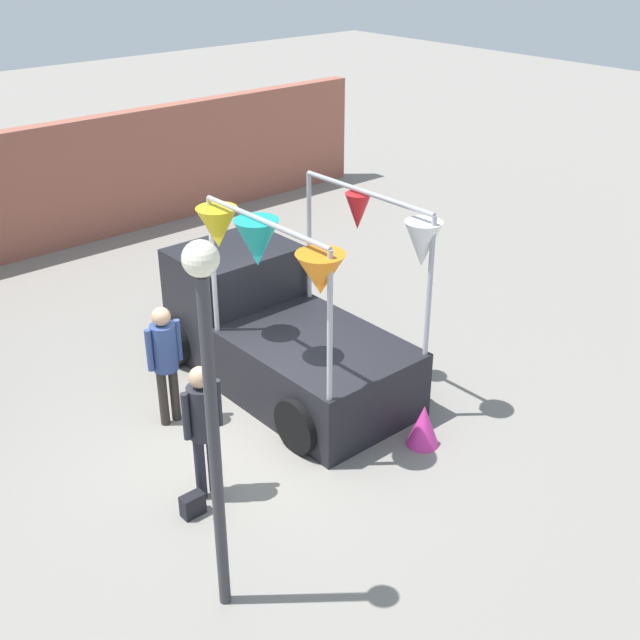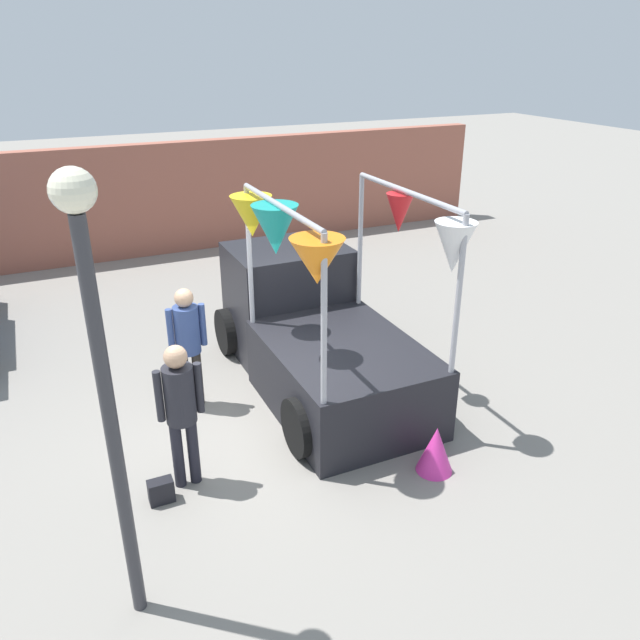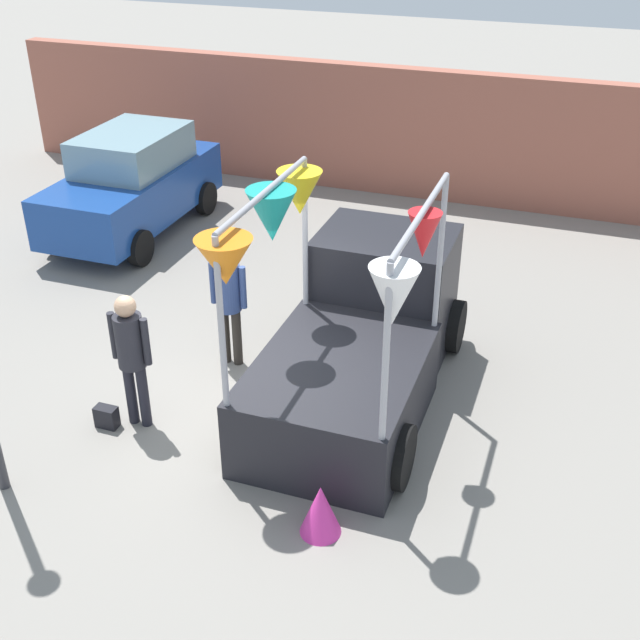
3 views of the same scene
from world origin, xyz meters
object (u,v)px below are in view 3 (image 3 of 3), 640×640
at_px(vendor_truck, 362,329).
at_px(person_customer, 131,349).
at_px(folded_kite_bundle_magenta, 321,510).
at_px(handbag, 107,417).
at_px(person_vendor, 228,294).
at_px(parked_car, 133,183).

bearing_deg(vendor_truck, person_customer, -144.26).
xyz_separation_m(person_customer, folded_kite_bundle_magenta, (2.75, -1.01, -0.79)).
bearing_deg(handbag, person_vendor, 65.82).
distance_m(person_customer, person_vendor, 1.73).
relative_size(person_customer, handbag, 6.39).
bearing_deg(person_vendor, parked_car, 135.43).
bearing_deg(person_vendor, vendor_truck, 0.77).
xyz_separation_m(vendor_truck, person_customer, (-2.35, -1.69, 0.20)).
relative_size(parked_car, person_customer, 2.24).
bearing_deg(folded_kite_bundle_magenta, parked_car, 133.31).
xyz_separation_m(vendor_truck, parked_car, (-5.52, 3.58, 0.06)).
height_order(parked_car, handbag, parked_car).
distance_m(person_customer, handbag, 1.03).
xyz_separation_m(vendor_truck, person_vendor, (-1.86, -0.02, 0.19)).
xyz_separation_m(vendor_truck, handbag, (-2.70, -1.89, -0.75)).
distance_m(handbag, folded_kite_bundle_magenta, 3.20).
xyz_separation_m(parked_car, folded_kite_bundle_magenta, (5.92, -6.28, -0.64)).
bearing_deg(person_vendor, handbag, -114.18).
bearing_deg(folded_kite_bundle_magenta, person_customer, 159.75).
distance_m(vendor_truck, person_vendor, 1.87).
relative_size(person_vendor, handbag, 6.31).
height_order(person_vendor, handbag, person_vendor).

